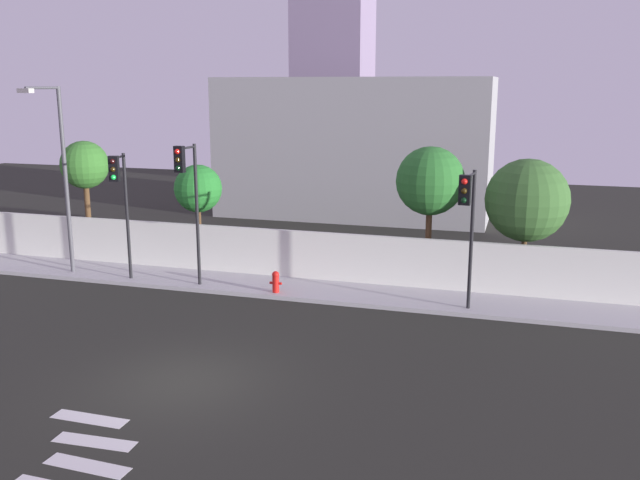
{
  "coord_description": "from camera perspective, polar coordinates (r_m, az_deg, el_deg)",
  "views": [
    {
      "loc": [
        7.92,
        -14.45,
        7.29
      ],
      "look_at": [
        1.64,
        6.5,
        2.36
      ],
      "focal_mm": 38.64,
      "sensor_mm": 36.0,
      "label": 1
    }
  ],
  "objects": [
    {
      "name": "street_lamp_curbside",
      "position": [
        27.86,
        -20.71,
        5.71
      ],
      "size": [
        0.67,
        1.7,
        7.1
      ],
      "color": "#4C4C51",
      "rests_on": "sidewalk"
    },
    {
      "name": "perimeter_wall",
      "position": [
        25.98,
        -1.58,
        -1.19
      ],
      "size": [
        36.0,
        0.18,
        1.8
      ],
      "primitive_type": "cube",
      "color": "white",
      "rests_on": "sidewalk"
    },
    {
      "name": "tower_on_skyline",
      "position": [
        52.12,
        1.13,
        18.5
      ],
      "size": [
        5.18,
        5.0,
        25.11
      ],
      "primitive_type": "cube",
      "color": "gray",
      "rests_on": "ground"
    },
    {
      "name": "traffic_light_right",
      "position": [
        25.87,
        -16.23,
        3.97
      ],
      "size": [
        0.46,
        1.24,
        4.72
      ],
      "color": "black",
      "rests_on": "sidewalk"
    },
    {
      "name": "fire_hydrant",
      "position": [
        24.29,
        -3.69,
        -3.4
      ],
      "size": [
        0.44,
        0.26,
        0.77
      ],
      "color": "red",
      "rests_on": "sidewalk"
    },
    {
      "name": "crosswalk_marking",
      "position": [
        15.03,
        -19.49,
        -17.08
      ],
      "size": [
        3.41,
        3.89,
        0.01
      ],
      "color": "silver",
      "rests_on": "ground"
    },
    {
      "name": "roadside_tree_leftmost",
      "position": [
        31.39,
        -18.92,
        5.83
      ],
      "size": [
        2.05,
        2.05,
        4.97
      ],
      "color": "brown",
      "rests_on": "ground"
    },
    {
      "name": "roadside_tree_midright",
      "position": [
        25.83,
        9.12,
        4.81
      ],
      "size": [
        2.55,
        2.55,
        5.11
      ],
      "color": "brown",
      "rests_on": "ground"
    },
    {
      "name": "ground_plane",
      "position": [
        18.02,
        -11.23,
        -11.41
      ],
      "size": [
        80.0,
        80.0,
        0.0
      ],
      "primitive_type": "plane",
      "color": "#252620"
    },
    {
      "name": "traffic_light_left",
      "position": [
        21.64,
        12.16,
        2.3
      ],
      "size": [
        0.41,
        1.64,
        4.55
      ],
      "color": "black",
      "rests_on": "sidewalk"
    },
    {
      "name": "roadside_tree_midleft",
      "position": [
        28.73,
        -10.06,
        4.19
      ],
      "size": [
        1.96,
        1.96,
        4.13
      ],
      "color": "brown",
      "rests_on": "ground"
    },
    {
      "name": "sidewalk",
      "position": [
        25.06,
        -2.49,
        -4.04
      ],
      "size": [
        36.0,
        2.4,
        0.15
      ],
      "primitive_type": "cube",
      "color": "#B5B5B5",
      "rests_on": "ground"
    },
    {
      "name": "low_building_distant",
      "position": [
        39.21,
        2.93,
        7.67
      ],
      "size": [
        15.04,
        6.0,
        7.71
      ],
      "primitive_type": "cube",
      "color": "#9F9F9F",
      "rests_on": "ground"
    },
    {
      "name": "roadside_tree_rightmost",
      "position": [
        25.69,
        16.77,
        3.15
      ],
      "size": [
        2.98,
        2.98,
        4.76
      ],
      "color": "brown",
      "rests_on": "ground"
    },
    {
      "name": "traffic_light_center",
      "position": [
        24.5,
        -10.88,
        4.43
      ],
      "size": [
        0.36,
        1.23,
        5.13
      ],
      "color": "black",
      "rests_on": "sidewalk"
    }
  ]
}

